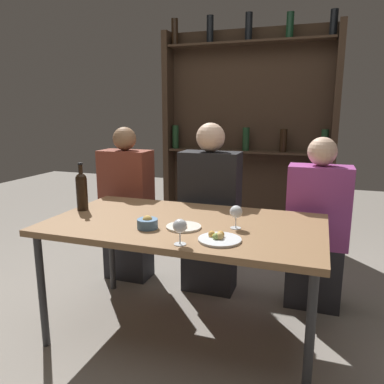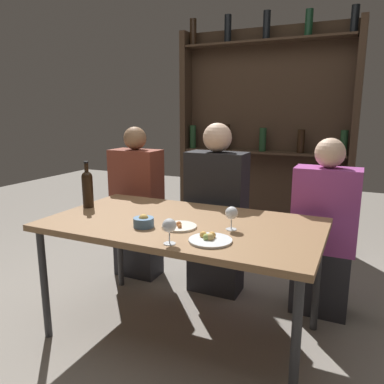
% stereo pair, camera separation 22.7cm
% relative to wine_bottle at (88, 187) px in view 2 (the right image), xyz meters
% --- Properties ---
extents(ground_plane, '(10.00, 10.00, 0.00)m').
position_rel_wine_bottle_xyz_m(ground_plane, '(0.72, -0.03, -0.86)').
color(ground_plane, gray).
extents(dining_table, '(1.59, 0.88, 0.72)m').
position_rel_wine_bottle_xyz_m(dining_table, '(0.72, -0.03, -0.19)').
color(dining_table, olive).
rests_on(dining_table, ground_plane).
extents(wine_rack_wall, '(1.73, 0.21, 2.26)m').
position_rel_wine_bottle_xyz_m(wine_rack_wall, '(0.72, 1.81, 0.28)').
color(wine_rack_wall, '#38281C').
rests_on(wine_rack_wall, ground_plane).
extents(wine_bottle, '(0.07, 0.07, 0.31)m').
position_rel_wine_bottle_xyz_m(wine_bottle, '(0.00, 0.00, 0.00)').
color(wine_bottle, black).
rests_on(wine_bottle, dining_table).
extents(wine_glass_0, '(0.07, 0.07, 0.13)m').
position_rel_wine_bottle_xyz_m(wine_glass_0, '(0.83, -0.40, -0.05)').
color(wine_glass_0, silver).
rests_on(wine_glass_0, dining_table).
extents(wine_glass_1, '(0.07, 0.07, 0.13)m').
position_rel_wine_bottle_xyz_m(wine_glass_1, '(1.03, -0.06, -0.05)').
color(wine_glass_1, silver).
rests_on(wine_glass_1, dining_table).
extents(food_plate_0, '(0.19, 0.19, 0.04)m').
position_rel_wine_bottle_xyz_m(food_plate_0, '(0.75, -0.15, -0.13)').
color(food_plate_0, silver).
rests_on(food_plate_0, dining_table).
extents(food_plate_1, '(0.22, 0.22, 0.04)m').
position_rel_wine_bottle_xyz_m(food_plate_1, '(0.99, -0.28, -0.13)').
color(food_plate_1, silver).
rests_on(food_plate_1, dining_table).
extents(snack_bowl, '(0.11, 0.11, 0.07)m').
position_rel_wine_bottle_xyz_m(snack_bowl, '(0.57, -0.22, -0.11)').
color(snack_bowl, '#4C7299').
rests_on(snack_bowl, dining_table).
extents(seated_person_left, '(0.40, 0.22, 1.23)m').
position_rel_wine_bottle_xyz_m(seated_person_left, '(-0.00, 0.59, -0.28)').
color(seated_person_left, '#26262B').
rests_on(seated_person_left, ground_plane).
extents(seated_person_center, '(0.43, 0.22, 1.27)m').
position_rel_wine_bottle_xyz_m(seated_person_center, '(0.69, 0.59, -0.26)').
color(seated_person_center, '#26262B').
rests_on(seated_person_center, ground_plane).
extents(seated_person_right, '(0.41, 0.22, 1.19)m').
position_rel_wine_bottle_xyz_m(seated_person_right, '(1.45, 0.59, -0.30)').
color(seated_person_right, '#26262B').
rests_on(seated_person_right, ground_plane).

